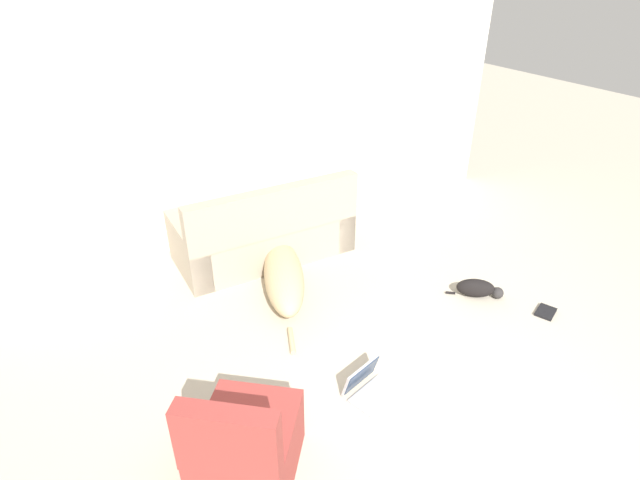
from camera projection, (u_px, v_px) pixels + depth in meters
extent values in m
plane|color=#BCB29E|center=(474.00, 463.00, 3.15)|extent=(20.00, 20.00, 0.00)
cube|color=silver|center=(250.00, 122.00, 5.24)|extent=(6.46, 0.06, 2.55)
cube|color=tan|center=(263.00, 237.00, 5.27)|extent=(1.80, 0.86, 0.42)
cube|color=tan|center=(275.00, 212.00, 4.78)|extent=(1.79, 0.17, 0.48)
cube|color=tan|center=(328.00, 214.00, 5.58)|extent=(0.21, 0.83, 0.56)
cube|color=tan|center=(188.00, 250.00, 4.89)|extent=(0.21, 0.83, 0.56)
ellipsoid|color=tan|center=(284.00, 276.00, 4.70)|extent=(0.77, 1.25, 0.34)
sphere|color=brown|center=(279.00, 246.00, 5.30)|extent=(0.28, 0.28, 0.22)
cylinder|color=tan|center=(292.00, 340.00, 4.12)|extent=(0.15, 0.30, 0.04)
ellipsoid|color=black|center=(475.00, 288.00, 4.66)|extent=(0.37, 0.33, 0.18)
sphere|color=#2D2B2B|center=(497.00, 293.00, 4.65)|extent=(0.15, 0.15, 0.11)
cylinder|color=black|center=(450.00, 293.00, 4.73)|extent=(0.08, 0.07, 0.02)
cube|color=#B7B7BC|center=(375.00, 395.00, 3.63)|extent=(0.40, 0.31, 0.02)
cube|color=#B7B7BC|center=(361.00, 375.00, 3.65)|extent=(0.36, 0.17, 0.21)
cube|color=#23334C|center=(362.00, 375.00, 3.65)|extent=(0.33, 0.15, 0.19)
cube|color=black|center=(546.00, 312.00, 4.47)|extent=(0.24, 0.22, 0.02)
cube|color=#993833|center=(249.00, 450.00, 2.99)|extent=(0.84, 0.85, 0.42)
cube|color=#993833|center=(228.00, 441.00, 2.55)|extent=(0.51, 0.43, 0.42)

